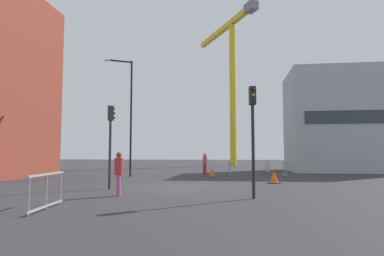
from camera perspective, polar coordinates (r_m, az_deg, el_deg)
The scene contains 14 objects.
ground at distance 17.33m, azimuth -2.43°, elevation -9.86°, with size 160.00×160.00×0.00m, color #333335.
office_block at distance 35.19m, azimuth 23.98°, elevation 0.99°, with size 9.96×7.54×9.44m.
construction_crane at distance 49.27m, azimuth 6.62°, elevation 10.27°, with size 8.94×15.77×20.97m.
streetlamp_tall at distance 25.57m, azimuth -10.72°, elevation 3.29°, with size 1.88×1.08×8.62m.
traffic_light_island at distance 12.99m, azimuth 10.19°, elevation 0.81°, with size 0.28×0.38×4.22m.
traffic_light_corner at distance 16.67m, azimuth -13.56°, elevation -0.80°, with size 0.39×0.33×3.96m.
pedestrian_walking at distance 13.83m, azimuth -12.24°, elevation -6.98°, with size 0.34×0.34×1.73m.
pedestrian_waiting at distance 26.71m, azimuth 2.17°, elevation -5.80°, with size 0.34×0.34×1.71m.
safety_barrier_right_run at distance 31.05m, azimuth 12.55°, elevation -6.30°, with size 0.19×2.37×1.08m.
safety_barrier_mid_span at distance 11.20m, azimuth -23.27°, elevation -9.63°, with size 0.40×2.46×1.08m.
safety_barrier_rear at distance 28.55m, azimuth 6.30°, elevation -6.55°, with size 0.23×2.46×1.08m.
safety_barrier_left_run at distance 26.14m, azimuth 15.31°, elevation -6.63°, with size 0.07×1.94×1.08m.
traffic_cone_by_barrier at distance 19.90m, azimuth 13.63°, elevation -8.12°, with size 0.67×0.67×0.68m.
traffic_cone_orange at distance 24.61m, azimuth 3.40°, elevation -7.55°, with size 0.62×0.62×0.63m.
Camera 1 is at (2.98, -16.99, 1.66)m, focal length 31.70 mm.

